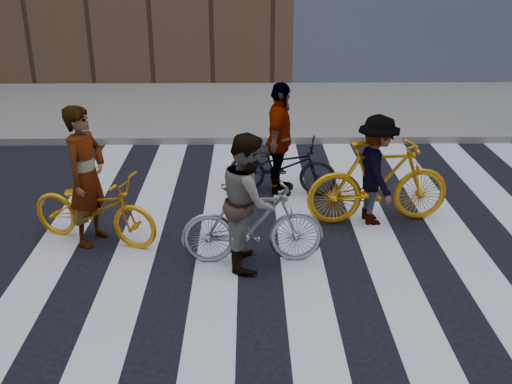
{
  "coord_description": "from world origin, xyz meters",
  "views": [
    {
      "loc": [
        -1.24,
        -6.57,
        3.86
      ],
      "look_at": [
        -1.14,
        0.3,
        0.95
      ],
      "focal_mm": 42.0,
      "sensor_mm": 36.0,
      "label": 1
    }
  ],
  "objects_px": {
    "bike_yellow_left": "(94,208)",
    "rider_rear": "(280,139)",
    "rider_left": "(86,176)",
    "rider_right": "(376,171)",
    "bike_dark_rear": "(282,166)",
    "bike_silver_mid": "(253,224)",
    "rider_mid": "(248,200)",
    "bike_yellow_right": "(379,182)"
  },
  "relations": [
    {
      "from": "bike_yellow_left",
      "to": "bike_yellow_right",
      "type": "bearing_deg",
      "value": -62.52
    },
    {
      "from": "rider_right",
      "to": "rider_mid",
      "type": "bearing_deg",
      "value": 116.39
    },
    {
      "from": "rider_left",
      "to": "rider_right",
      "type": "height_order",
      "value": "rider_left"
    },
    {
      "from": "bike_yellow_right",
      "to": "rider_rear",
      "type": "relative_size",
      "value": 1.14
    },
    {
      "from": "bike_yellow_left",
      "to": "rider_rear",
      "type": "distance_m",
      "value": 3.12
    },
    {
      "from": "bike_dark_rear",
      "to": "bike_silver_mid",
      "type": "bearing_deg",
      "value": 179.65
    },
    {
      "from": "bike_dark_rear",
      "to": "rider_left",
      "type": "distance_m",
      "value": 3.22
    },
    {
      "from": "bike_yellow_left",
      "to": "bike_dark_rear",
      "type": "height_order",
      "value": "bike_yellow_left"
    },
    {
      "from": "bike_silver_mid",
      "to": "bike_dark_rear",
      "type": "distance_m",
      "value": 2.36
    },
    {
      "from": "bike_silver_mid",
      "to": "rider_mid",
      "type": "height_order",
      "value": "rider_mid"
    },
    {
      "from": "rider_mid",
      "to": "bike_silver_mid",
      "type": "bearing_deg",
      "value": -91.74
    },
    {
      "from": "bike_silver_mid",
      "to": "rider_right",
      "type": "relative_size",
      "value": 1.12
    },
    {
      "from": "bike_yellow_left",
      "to": "bike_yellow_right",
      "type": "height_order",
      "value": "bike_yellow_right"
    },
    {
      "from": "bike_yellow_right",
      "to": "rider_left",
      "type": "relative_size",
      "value": 1.09
    },
    {
      "from": "bike_dark_rear",
      "to": "rider_left",
      "type": "relative_size",
      "value": 0.92
    },
    {
      "from": "rider_mid",
      "to": "bike_dark_rear",
      "type": "bearing_deg",
      "value": -15.2
    },
    {
      "from": "rider_mid",
      "to": "rider_left",
      "type": "bearing_deg",
      "value": 72.21
    },
    {
      "from": "rider_right",
      "to": "bike_dark_rear",
      "type": "bearing_deg",
      "value": 42.2
    },
    {
      "from": "rider_mid",
      "to": "rider_rear",
      "type": "distance_m",
      "value": 2.36
    },
    {
      "from": "rider_right",
      "to": "rider_rear",
      "type": "distance_m",
      "value": 1.75
    },
    {
      "from": "rider_left",
      "to": "rider_right",
      "type": "distance_m",
      "value": 4.02
    },
    {
      "from": "rider_mid",
      "to": "rider_right",
      "type": "height_order",
      "value": "rider_mid"
    },
    {
      "from": "rider_left",
      "to": "rider_rear",
      "type": "distance_m",
      "value": 3.14
    },
    {
      "from": "rider_left",
      "to": "rider_right",
      "type": "relative_size",
      "value": 1.19
    },
    {
      "from": "bike_dark_rear",
      "to": "rider_right",
      "type": "height_order",
      "value": "rider_right"
    },
    {
      "from": "rider_mid",
      "to": "rider_rear",
      "type": "xyz_separation_m",
      "value": [
        0.5,
        2.3,
        0.05
      ]
    },
    {
      "from": "bike_yellow_left",
      "to": "rider_left",
      "type": "height_order",
      "value": "rider_left"
    },
    {
      "from": "rider_right",
      "to": "rider_rear",
      "type": "height_order",
      "value": "rider_rear"
    },
    {
      "from": "bike_yellow_right",
      "to": "rider_right",
      "type": "relative_size",
      "value": 1.29
    },
    {
      "from": "bike_silver_mid",
      "to": "rider_left",
      "type": "distance_m",
      "value": 2.32
    },
    {
      "from": "bike_yellow_left",
      "to": "bike_yellow_right",
      "type": "relative_size",
      "value": 0.9
    },
    {
      "from": "bike_yellow_left",
      "to": "bike_silver_mid",
      "type": "xyz_separation_m",
      "value": [
        2.15,
        -0.62,
        0.05
      ]
    },
    {
      "from": "bike_yellow_right",
      "to": "rider_mid",
      "type": "xyz_separation_m",
      "value": [
        -1.88,
        -1.17,
        0.24
      ]
    },
    {
      "from": "rider_left",
      "to": "rider_mid",
      "type": "relative_size",
      "value": 1.11
    },
    {
      "from": "rider_mid",
      "to": "rider_rear",
      "type": "bearing_deg",
      "value": -14.01
    },
    {
      "from": "rider_right",
      "to": "bike_silver_mid",
      "type": "bearing_deg",
      "value": 117.11
    },
    {
      "from": "bike_silver_mid",
      "to": "rider_rear",
      "type": "distance_m",
      "value": 2.37
    },
    {
      "from": "bike_yellow_right",
      "to": "bike_yellow_left",
      "type": "bearing_deg",
      "value": 91.67
    },
    {
      "from": "bike_yellow_right",
      "to": "rider_mid",
      "type": "distance_m",
      "value": 2.22
    },
    {
      "from": "rider_left",
      "to": "rider_rear",
      "type": "bearing_deg",
      "value": -37.98
    },
    {
      "from": "rider_left",
      "to": "rider_rear",
      "type": "relative_size",
      "value": 1.05
    },
    {
      "from": "bike_dark_rear",
      "to": "rider_mid",
      "type": "bearing_deg",
      "value": 178.47
    }
  ]
}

